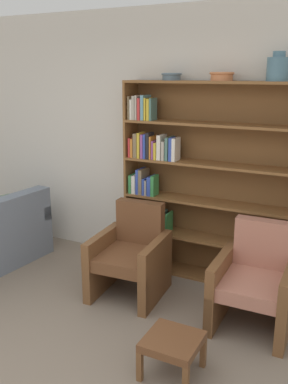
{
  "coord_description": "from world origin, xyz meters",
  "views": [
    {
      "loc": [
        1.69,
        -1.53,
        2.09
      ],
      "look_at": [
        -0.17,
        2.11,
        0.95
      ],
      "focal_mm": 40.0,
      "sensor_mm": 36.0,
      "label": 1
    }
  ],
  "objects_px": {
    "bookshelf": "(196,185)",
    "armchair_cushioned": "(255,282)",
    "bowl_sage": "(222,76)",
    "footstool": "(173,344)",
    "vase_tall": "(278,68)",
    "armchair_leather": "(131,256)",
    "bowl_slate": "(172,76)"
  },
  "relations": [
    {
      "from": "bookshelf",
      "to": "armchair_cushioned",
      "type": "height_order",
      "value": "bookshelf"
    },
    {
      "from": "bowl_sage",
      "to": "armchair_cushioned",
      "type": "relative_size",
      "value": 0.26
    },
    {
      "from": "bowl_sage",
      "to": "footstool",
      "type": "relative_size",
      "value": 0.6
    },
    {
      "from": "bookshelf",
      "to": "bowl_sage",
      "type": "height_order",
      "value": "bowl_sage"
    },
    {
      "from": "footstool",
      "to": "vase_tall",
      "type": "bearing_deg",
      "value": 79.55
    },
    {
      "from": "bowl_sage",
      "to": "armchair_cushioned",
      "type": "bearing_deg",
      "value": -48.54
    },
    {
      "from": "bookshelf",
      "to": "bowl_sage",
      "type": "distance_m",
      "value": 1.1
    },
    {
      "from": "bookshelf",
      "to": "footstool",
      "type": "distance_m",
      "value": 1.8
    },
    {
      "from": "armchair_leather",
      "to": "armchair_cushioned",
      "type": "relative_size",
      "value": 1.0
    },
    {
      "from": "bowl_slate",
      "to": "armchair_leather",
      "type": "xyz_separation_m",
      "value": [
        -0.11,
        -0.65,
        -1.68
      ]
    },
    {
      "from": "bowl_slate",
      "to": "footstool",
      "type": "xyz_separation_m",
      "value": [
        0.73,
        -1.56,
        -1.82
      ]
    },
    {
      "from": "vase_tall",
      "to": "armchair_leather",
      "type": "distance_m",
      "value": 2.18
    },
    {
      "from": "bookshelf",
      "to": "footstool",
      "type": "bearing_deg",
      "value": -74.64
    },
    {
      "from": "bookshelf",
      "to": "footstool",
      "type": "height_order",
      "value": "bookshelf"
    },
    {
      "from": "bowl_slate",
      "to": "vase_tall",
      "type": "height_order",
      "value": "vase_tall"
    },
    {
      "from": "bookshelf",
      "to": "bowl_slate",
      "type": "height_order",
      "value": "bowl_slate"
    },
    {
      "from": "armchair_leather",
      "to": "vase_tall",
      "type": "bearing_deg",
      "value": -154.08
    },
    {
      "from": "bowl_sage",
      "to": "armchair_leather",
      "type": "bearing_deg",
      "value": -133.64
    },
    {
      "from": "bookshelf",
      "to": "vase_tall",
      "type": "height_order",
      "value": "vase_tall"
    },
    {
      "from": "bowl_slate",
      "to": "vase_tall",
      "type": "relative_size",
      "value": 0.8
    },
    {
      "from": "bookshelf",
      "to": "armchair_leather",
      "type": "height_order",
      "value": "bookshelf"
    },
    {
      "from": "vase_tall",
      "to": "footstool",
      "type": "height_order",
      "value": "vase_tall"
    },
    {
      "from": "armchair_leather",
      "to": "footstool",
      "type": "distance_m",
      "value": 1.25
    },
    {
      "from": "bowl_sage",
      "to": "vase_tall",
      "type": "height_order",
      "value": "vase_tall"
    },
    {
      "from": "bowl_sage",
      "to": "vase_tall",
      "type": "relative_size",
      "value": 0.91
    },
    {
      "from": "bowl_slate",
      "to": "armchair_cushioned",
      "type": "relative_size",
      "value": 0.23
    },
    {
      "from": "armchair_cushioned",
      "to": "bookshelf",
      "type": "bearing_deg",
      "value": -41.22
    },
    {
      "from": "bookshelf",
      "to": "armchair_cushioned",
      "type": "relative_size",
      "value": 2.32
    },
    {
      "from": "bookshelf",
      "to": "vase_tall",
      "type": "xyz_separation_m",
      "value": [
        0.72,
        -0.02,
        1.14
      ]
    },
    {
      "from": "vase_tall",
      "to": "bookshelf",
      "type": "bearing_deg",
      "value": 178.65
    },
    {
      "from": "armchair_cushioned",
      "to": "footstool",
      "type": "bearing_deg",
      "value": 67.41
    },
    {
      "from": "armchair_leather",
      "to": "footstool",
      "type": "relative_size",
      "value": 2.27
    }
  ]
}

